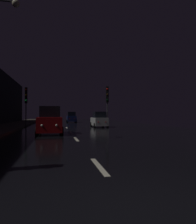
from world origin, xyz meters
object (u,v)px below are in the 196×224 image
object	(u,v)px
car_approaching_headlights	(50,121)
car_distant_taillights	(71,118)
traffic_light_far_left	(26,98)
traffic_light_far_right	(107,98)
car_parked_right_far	(99,120)

from	to	relation	value
car_approaching_headlights	car_distant_taillights	xyz separation A→B (m)	(3.44, 24.92, -0.06)
traffic_light_far_left	traffic_light_far_right	xyz separation A→B (m)	(9.47, -2.23, 0.04)
traffic_light_far_left	traffic_light_far_right	distance (m)	9.73
traffic_light_far_right	car_approaching_headlights	world-z (taller)	traffic_light_far_right
car_parked_right_far	car_distant_taillights	xyz separation A→B (m)	(-2.18, 16.50, 0.08)
car_approaching_headlights	car_distant_taillights	size ratio (longest dim) A/B	1.06
car_approaching_headlights	car_parked_right_far	xyz separation A→B (m)	(5.62, 8.42, -0.14)
car_approaching_headlights	car_distant_taillights	distance (m)	25.15
car_distant_taillights	traffic_light_far_right	bearing A→B (deg)	-170.30
car_distant_taillights	car_approaching_headlights	bearing A→B (deg)	172.15
traffic_light_far_right	car_parked_right_far	distance (m)	2.93
traffic_light_far_left	car_distant_taillights	xyz separation A→B (m)	(6.49, 15.22, -2.53)
traffic_light_far_right	car_distant_taillights	xyz separation A→B (m)	(-2.98, 17.45, -2.57)
traffic_light_far_left	car_distant_taillights	bearing A→B (deg)	146.62
car_approaching_headlights	traffic_light_far_right	bearing A→B (deg)	139.34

